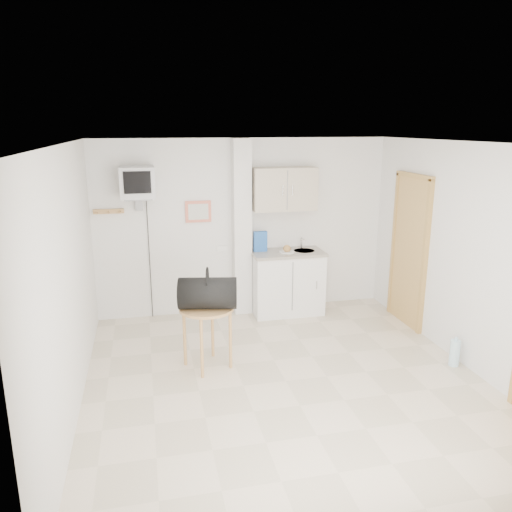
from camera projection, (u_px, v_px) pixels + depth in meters
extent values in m
plane|color=beige|center=(286.00, 381.00, 5.36)|extent=(4.50, 4.50, 0.00)
cube|color=white|center=(244.00, 227.00, 7.17)|extent=(4.20, 0.04, 2.50)
cube|color=white|center=(395.00, 374.00, 2.92)|extent=(4.20, 0.04, 2.50)
cube|color=white|center=(69.00, 284.00, 4.60)|extent=(0.04, 4.50, 2.50)
cube|color=white|center=(471.00, 258.00, 5.49)|extent=(0.04, 4.50, 2.50)
cube|color=white|center=(290.00, 143.00, 4.73)|extent=(4.20, 4.50, 0.04)
cube|color=white|center=(242.00, 229.00, 7.05)|extent=(0.25, 0.22, 2.50)
cube|color=#E06E55|center=(198.00, 212.00, 6.95)|extent=(0.36, 0.03, 0.30)
cube|color=silver|center=(198.00, 212.00, 6.93)|extent=(0.28, 0.01, 0.22)
cube|color=tan|center=(109.00, 211.00, 6.67)|extent=(0.40, 0.05, 0.06)
cube|color=white|center=(222.00, 248.00, 7.17)|extent=(0.15, 0.02, 0.08)
cylinder|color=tan|center=(97.00, 213.00, 6.58)|extent=(0.02, 0.08, 0.02)
cylinder|color=tan|center=(108.00, 213.00, 6.61)|extent=(0.02, 0.08, 0.02)
cylinder|color=tan|center=(120.00, 212.00, 6.65)|extent=(0.02, 0.08, 0.02)
cube|color=olive|center=(409.00, 253.00, 6.73)|extent=(0.04, 0.75, 2.00)
cube|color=olive|center=(409.00, 253.00, 6.73)|extent=(0.06, 0.87, 2.06)
cube|color=white|center=(287.00, 283.00, 7.24)|extent=(1.00, 0.55, 0.88)
cube|color=gray|center=(287.00, 253.00, 7.12)|extent=(1.03, 0.58, 0.04)
cylinder|color=#B7B7BA|center=(304.00, 252.00, 7.18)|extent=(0.30, 0.30, 0.05)
cylinder|color=#B7B7BA|center=(301.00, 243.00, 7.28)|extent=(0.02, 0.02, 0.16)
cylinder|color=#B7B7BA|center=(303.00, 239.00, 7.21)|extent=(0.02, 0.13, 0.02)
cube|color=#BDAE98|center=(284.00, 189.00, 7.00)|extent=(0.90, 0.32, 0.60)
cube|color=#2258AE|center=(260.00, 241.00, 7.09)|extent=(0.19, 0.07, 0.29)
cylinder|color=white|center=(287.00, 252.00, 7.07)|extent=(0.22, 0.22, 0.01)
sphere|color=tan|center=(287.00, 249.00, 7.05)|extent=(0.11, 0.11, 0.11)
cube|color=slate|center=(138.00, 198.00, 6.59)|extent=(0.36, 0.32, 0.02)
cube|color=slate|center=(139.00, 203.00, 6.73)|extent=(0.10, 0.06, 0.20)
cube|color=silver|center=(137.00, 182.00, 6.46)|extent=(0.44, 0.42, 0.40)
cube|color=black|center=(137.00, 182.00, 6.26)|extent=(0.34, 0.02, 0.28)
cylinder|color=black|center=(150.00, 258.00, 6.96)|extent=(0.01, 0.01, 1.73)
cylinder|color=tan|center=(207.00, 308.00, 5.52)|extent=(0.61, 0.61, 0.03)
cylinder|color=tan|center=(230.00, 340.00, 5.57)|extent=(0.04, 0.04, 0.69)
cylinder|color=tan|center=(213.00, 329.00, 5.86)|extent=(0.04, 0.04, 0.69)
cylinder|color=tan|center=(185.00, 337.00, 5.64)|extent=(0.04, 0.04, 0.69)
cylinder|color=tan|center=(202.00, 348.00, 5.36)|extent=(0.04, 0.04, 0.69)
cylinder|color=black|center=(208.00, 293.00, 5.43)|extent=(0.69, 0.46, 0.35)
torus|color=black|center=(207.00, 279.00, 5.39)|extent=(0.07, 0.26, 0.26)
cylinder|color=#B5DFF0|center=(455.00, 353.00, 5.68)|extent=(0.11, 0.11, 0.31)
cylinder|color=#B5DFF0|center=(456.00, 339.00, 5.64)|extent=(0.03, 0.03, 0.04)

